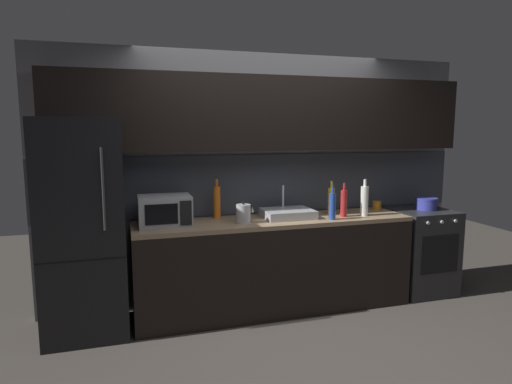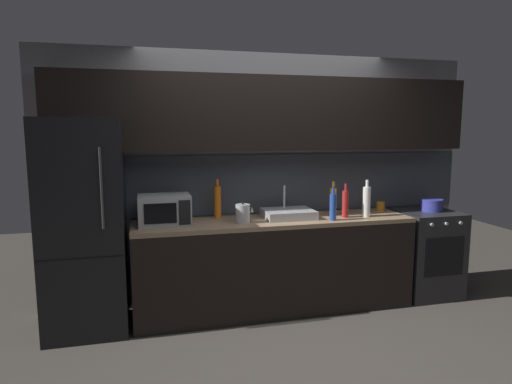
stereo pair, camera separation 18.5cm
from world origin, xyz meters
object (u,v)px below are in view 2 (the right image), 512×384
wine_bottle_yellow (333,201)px  wine_bottle_blue (333,206)px  kettle (243,213)px  oven_range (425,253)px  wine_bottle_red (345,203)px  wine_bottle_orange (218,201)px  wine_bottle_white (367,201)px  mug_amber (380,206)px  microwave (164,210)px  refrigerator (84,226)px  cooking_pot (432,205)px

wine_bottle_yellow → wine_bottle_blue: wine_bottle_yellow is taller
kettle → wine_bottle_yellow: size_ratio=0.57×
kettle → wine_bottle_yellow: bearing=7.6°
kettle → wine_bottle_yellow: (0.95, 0.13, 0.05)m
oven_range → wine_bottle_red: wine_bottle_red is taller
kettle → wine_bottle_orange: wine_bottle_orange is taller
wine_bottle_white → mug_amber: size_ratio=3.89×
kettle → wine_bottle_blue: size_ratio=0.60×
oven_range → mug_amber: 0.70m
wine_bottle_yellow → wine_bottle_white: 0.33m
microwave → kettle: size_ratio=2.36×
oven_range → wine_bottle_yellow: size_ratio=2.65×
wine_bottle_orange → wine_bottle_white: 1.46m
wine_bottle_white → wine_bottle_blue: bearing=-167.7°
refrigerator → kettle: (1.38, -0.08, 0.06)m
kettle → wine_bottle_orange: 0.35m
oven_range → wine_bottle_yellow: bearing=177.4°
refrigerator → kettle: refrigerator is taller
wine_bottle_orange → wine_bottle_red: bearing=-13.2°
wine_bottle_orange → wine_bottle_blue: size_ratio=1.18×
refrigerator → wine_bottle_red: size_ratio=5.57×
oven_range → microwave: (-2.70, 0.02, 0.58)m
wine_bottle_orange → wine_bottle_blue: 1.10m
wine_bottle_orange → mug_amber: (1.72, -0.06, -0.11)m
wine_bottle_yellow → wine_bottle_blue: (-0.10, -0.23, -0.01)m
wine_bottle_yellow → wine_bottle_white: wine_bottle_white is taller
kettle → wine_bottle_blue: wine_bottle_blue is taller
refrigerator → wine_bottle_white: size_ratio=5.07×
oven_range → wine_bottle_blue: 1.31m
wine_bottle_yellow → wine_bottle_white: size_ratio=0.93×
kettle → wine_bottle_red: 1.02m
wine_bottle_blue → microwave: bearing=172.6°
mug_amber → cooking_pot: bearing=-15.4°
kettle → cooking_pot: size_ratio=0.86×
wine_bottle_red → mug_amber: wine_bottle_red is taller
wine_bottle_orange → mug_amber: wine_bottle_orange is taller
wine_bottle_red → wine_bottle_white: wine_bottle_white is taller
refrigerator → wine_bottle_blue: bearing=-4.7°
wine_bottle_orange → mug_amber: size_ratio=4.06×
kettle → wine_bottle_white: bearing=-0.9°
mug_amber → cooking_pot: (0.52, -0.14, 0.02)m
wine_bottle_yellow → wine_bottle_red: size_ratio=1.03×
refrigerator → cooking_pot: bearing=0.0°
wine_bottle_yellow → wine_bottle_blue: 0.25m
refrigerator → wine_bottle_orange: size_ratio=4.87×
microwave → kettle: (0.70, -0.10, -0.05)m
wine_bottle_white → cooking_pot: (0.81, 0.10, -0.09)m
refrigerator → cooking_pot: size_ratio=8.16×
wine_bottle_yellow → wine_bottle_orange: size_ratio=0.90×
refrigerator → microwave: refrigerator is taller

